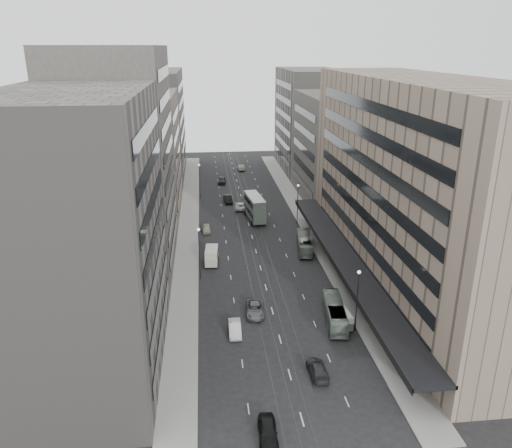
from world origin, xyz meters
name	(u,v)px	position (x,y,z in m)	size (l,w,h in m)	color
ground	(273,314)	(0.00, 0.00, 0.00)	(220.00, 220.00, 0.00)	black
sidewalk_right	(306,220)	(12.00, 37.50, 0.07)	(4.00, 125.00, 0.15)	gray
sidewalk_left	(189,224)	(-12.00, 37.50, 0.07)	(4.00, 125.00, 0.15)	gray
department_store	(415,186)	(21.45, 8.00, 14.95)	(19.20, 60.00, 30.00)	gray
building_right_mid	(336,148)	(21.50, 52.00, 12.00)	(15.00, 28.00, 24.00)	#45413C
building_right_far	(309,121)	(21.50, 82.00, 14.00)	(15.00, 32.00, 28.00)	slate
building_left_a	(82,238)	(-21.50, -8.00, 15.00)	(15.00, 28.00, 30.00)	slate
building_left_b	(119,162)	(-21.50, 19.00, 17.00)	(15.00, 26.00, 34.00)	#45413C
building_left_c	(141,155)	(-21.50, 46.00, 12.50)	(15.00, 28.00, 25.00)	#75655B
building_left_d	(154,125)	(-21.50, 79.00, 14.00)	(15.00, 38.00, 28.00)	slate
lamp_right_near	(358,294)	(9.70, -5.00, 5.20)	(0.44, 0.44, 8.32)	#262628
lamp_right_far	(298,200)	(9.70, 35.00, 5.20)	(0.44, 0.44, 8.32)	#262628
lamp_left_near	(199,248)	(-9.70, 12.00, 5.20)	(0.44, 0.44, 8.32)	#262628
lamp_left_far	(199,177)	(-9.70, 55.00, 5.20)	(0.44, 0.44, 8.32)	#262628
bus_near	(335,312)	(7.65, -2.59, 1.36)	(2.28, 9.74, 2.71)	gray
bus_far	(304,243)	(8.50, 21.62, 1.36)	(2.28, 9.73, 2.71)	gray
double_decker	(255,207)	(1.50, 38.70, 2.76)	(3.79, 9.59, 5.11)	slate
vw_microbus	(342,318)	(8.32, -3.74, 1.19)	(2.06, 4.07, 2.14)	#515658
panel_van	(212,255)	(-7.81, 17.33, 1.53)	(2.45, 4.55, 2.78)	#B8B6A6
sedan_0	(268,431)	(-3.59, -22.00, 0.74)	(1.74, 4.34, 1.48)	black
sedan_1	(235,328)	(-5.42, -4.10, 0.71)	(1.51, 4.32, 1.42)	silver
sedan_2	(255,309)	(-2.42, 0.48, 0.70)	(2.33, 5.06, 1.40)	slate
sedan_3	(318,369)	(3.02, -13.28, 0.67)	(1.88, 4.62, 1.34)	#28282B
sedan_4	(206,229)	(-8.50, 32.58, 0.69)	(1.63, 4.06, 1.38)	#ABA68E
sedan_5	(228,199)	(-3.35, 51.45, 0.81)	(1.71, 4.89, 1.61)	black
sedan_6	(241,206)	(-0.82, 46.23, 0.73)	(2.44, 5.28, 1.47)	silver
sedan_7	(256,199)	(3.14, 51.35, 0.70)	(1.96, 4.82, 1.40)	#505153
sedan_8	(222,180)	(-4.05, 68.67, 0.83)	(1.97, 4.90, 1.67)	#232325
sedan_9	(241,167)	(2.02, 82.70, 0.80)	(1.70, 4.87, 1.60)	gray
pedestrian	(391,342)	(12.65, -9.61, 1.08)	(0.68, 0.45, 1.87)	black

